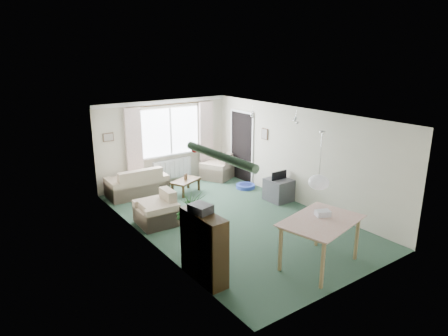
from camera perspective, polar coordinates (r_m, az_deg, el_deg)
ground at (r=9.19m, az=1.09°, el=-7.33°), size 6.50×6.50×0.00m
window at (r=11.48m, az=-7.69°, el=5.22°), size 1.80×0.03×1.30m
curtain_rod at (r=11.29m, az=-7.65°, el=9.00°), size 2.60×0.03×0.03m
curtain_left at (r=10.97m, az=-12.72°, el=3.21°), size 0.45×0.08×2.00m
curtain_right at (r=12.01m, az=-2.56°, el=4.73°), size 0.45×0.08×2.00m
radiator at (r=11.71m, az=-7.40°, el=-0.10°), size 1.20×0.10×0.55m
doorway at (r=11.68m, az=2.56°, el=3.04°), size 0.03×0.95×2.00m
pendant_lamp at (r=7.21m, az=13.37°, el=-2.00°), size 0.36×0.36×0.36m
tinsel_garland at (r=5.61m, az=-0.65°, el=1.73°), size 1.60×1.60×0.12m
bauble_cluster_a at (r=10.03m, az=4.12°, el=7.89°), size 0.20×0.20×0.20m
bauble_cluster_b at (r=9.36m, az=10.25°, el=7.05°), size 0.20×0.20×0.20m
wall_picture_back at (r=10.77m, az=-16.21°, el=4.25°), size 0.28×0.03×0.22m
wall_picture_right at (r=10.81m, az=5.84°, el=4.86°), size 0.03×0.24×0.30m
sofa at (r=10.81m, az=-12.37°, el=-1.86°), size 1.56×0.86×0.77m
armchair_corner at (r=11.96m, az=-0.95°, el=0.28°), size 1.11×1.09×0.75m
armchair_left at (r=8.95m, az=-9.67°, el=-5.65°), size 0.82×0.87×0.75m
coffee_table at (r=10.82m, az=-5.47°, el=-2.63°), size 0.93×0.75×0.37m
photo_frame at (r=10.78m, az=-5.50°, el=-1.22°), size 0.12×0.07×0.16m
bookshelf at (r=6.72m, az=-2.89°, el=-11.19°), size 0.35×0.98×1.18m
hifi_box at (r=6.49m, az=-3.36°, el=-5.79°), size 0.35×0.40×0.14m
houseplant at (r=7.31m, az=-4.56°, el=-8.34°), size 0.70×0.70×1.29m
dining_table at (r=7.39m, az=13.51°, el=-10.40°), size 1.53×1.18×0.85m
gift_box at (r=7.36m, az=13.93°, el=-6.36°), size 0.30×0.27×0.12m
tv_cube at (r=10.31m, az=7.80°, el=-3.10°), size 0.57×0.63×0.57m
pet_bed at (r=11.20m, az=3.08°, el=-2.62°), size 0.59×0.59×0.11m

